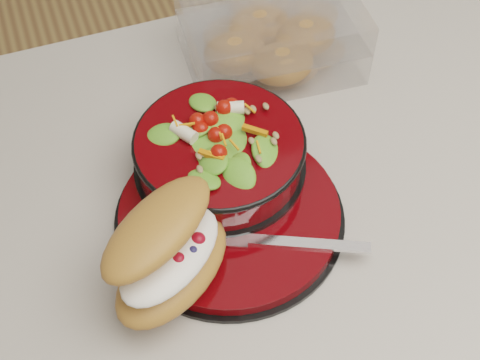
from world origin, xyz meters
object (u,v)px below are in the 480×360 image
object	(u,v)px
salad_bowl	(219,149)
croissant	(169,252)
fork	(284,242)
pastry_box	(271,36)
island_counter	(380,314)
dinner_plate	(231,214)

from	to	relation	value
salad_bowl	croissant	xyz separation A→B (m)	(-0.09, -0.12, 0.01)
fork	pastry_box	distance (m)	0.31
fork	pastry_box	world-z (taller)	pastry_box
island_counter	pastry_box	world-z (taller)	pastry_box
island_counter	croissant	size ratio (longest dim) A/B	7.19
salad_bowl	fork	world-z (taller)	salad_bowl
dinner_plate	salad_bowl	distance (m)	0.08
dinner_plate	fork	distance (m)	0.07
dinner_plate	pastry_box	xyz separation A→B (m)	(0.14, 0.23, 0.03)
dinner_plate	salad_bowl	size ratio (longest dim) A/B	1.30
dinner_plate	pastry_box	bearing A→B (deg)	58.89
salad_bowl	pastry_box	xyz separation A→B (m)	(0.13, 0.17, -0.01)
dinner_plate	croissant	bearing A→B (deg)	-145.79
croissant	island_counter	bearing A→B (deg)	-26.25
dinner_plate	salad_bowl	xyz separation A→B (m)	(0.01, 0.06, 0.04)
croissant	fork	bearing A→B (deg)	-37.82
fork	pastry_box	bearing A→B (deg)	6.07
island_counter	dinner_plate	distance (m)	0.53
salad_bowl	croissant	bearing A→B (deg)	-128.24
salad_bowl	pastry_box	world-z (taller)	salad_bowl
salad_bowl	pastry_box	size ratio (longest dim) A/B	0.85
island_counter	dinner_plate	world-z (taller)	dinner_plate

